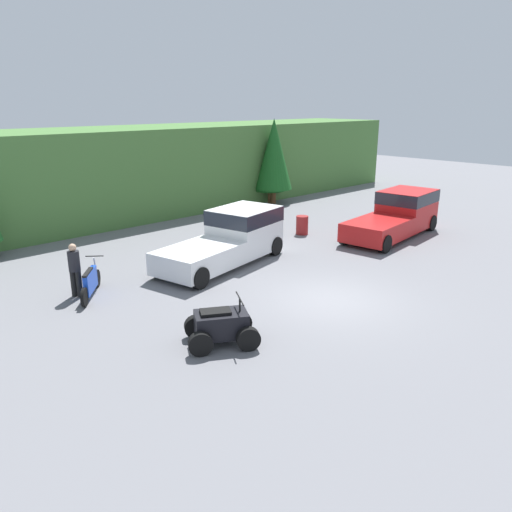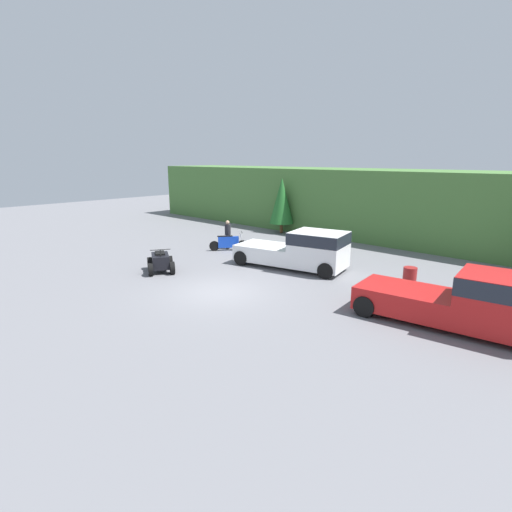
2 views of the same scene
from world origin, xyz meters
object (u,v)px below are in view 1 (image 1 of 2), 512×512
(pickup_truck_red, at_px, (398,213))
(pickup_truck_second, at_px, (232,236))
(steel_barrel, at_px, (302,225))
(rider_person, at_px, (75,268))
(quad_atv, at_px, (221,326))
(dirt_bike, at_px, (91,283))

(pickup_truck_red, height_order, pickup_truck_second, same)
(steel_barrel, bearing_deg, rider_person, -178.52)
(pickup_truck_second, distance_m, rider_person, 6.17)
(steel_barrel, bearing_deg, quad_atv, -148.84)
(dirt_bike, relative_size, quad_atv, 0.85)
(dirt_bike, xyz_separation_m, quad_atv, (0.94, -5.51, 0.02))
(dirt_bike, xyz_separation_m, rider_person, (-0.35, 0.28, 0.50))
(pickup_truck_second, xyz_separation_m, dirt_bike, (-5.79, 0.31, -0.57))
(pickup_truck_red, distance_m, dirt_bike, 14.52)
(quad_atv, xyz_separation_m, rider_person, (-1.29, 5.79, 0.48))
(dirt_bike, height_order, rider_person, rider_person)
(pickup_truck_second, bearing_deg, quad_atv, -144.90)
(dirt_bike, bearing_deg, rider_person, 90.38)
(dirt_bike, bearing_deg, quad_atv, -131.43)
(pickup_truck_second, xyz_separation_m, rider_person, (-6.14, 0.59, -0.07))
(quad_atv, bearing_deg, steel_barrel, 61.61)
(steel_barrel, bearing_deg, pickup_truck_second, -170.35)
(dirt_bike, distance_m, rider_person, 0.67)
(pickup_truck_red, height_order, quad_atv, pickup_truck_red)
(quad_atv, bearing_deg, pickup_truck_second, 77.40)
(rider_person, bearing_deg, dirt_bike, -70.09)
(pickup_truck_second, distance_m, dirt_bike, 5.83)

